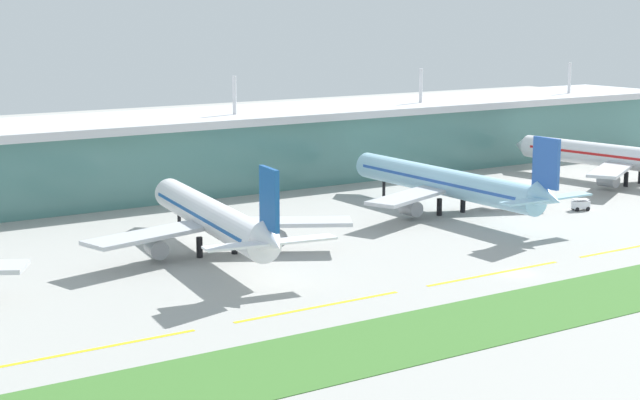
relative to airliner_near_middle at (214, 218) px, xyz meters
The scene contains 11 objects.
ground_plane 52.74m from the airliner_near_middle, 48.58° to the right, with size 600.00×600.00×0.00m, color #9E9E99.
terminal_building 70.21m from the airliner_near_middle, 60.42° to the left, with size 288.00×34.00×26.93m.
airliner_near_middle is the anchor object (origin of this frame).
airliner_far_middle 58.28m from the airliner_near_middle, ahead, with size 48.80×65.78×18.90m.
airliner_farthest 118.66m from the airliner_near_middle, ahead, with size 48.32×68.25×18.90m.
taxiway_stripe_west 52.37m from the airliner_near_middle, 134.41° to the right, with size 28.00×0.70×0.04m, color yellow.
taxiway_stripe_mid_west 37.76m from the airliner_near_middle, 93.65° to the right, with size 28.00×0.70×0.04m, color yellow.
taxiway_stripe_centre 49.20m from the airliner_near_middle, 49.57° to the right, with size 28.00×0.70×0.04m, color yellow.
taxiway_stripe_mid_east 75.68m from the airliner_near_middle, 29.50° to the right, with size 28.00×0.70×0.04m, color yellow.
grass_verge 65.58m from the airliner_near_middle, 57.95° to the right, with size 300.00×18.00×0.10m, color #3D702D.
baggage_cart 84.04m from the airliner_near_middle, ahead, with size 3.98×2.93×2.48m.
Camera 1 is at (-114.51, -115.74, 42.04)m, focal length 57.08 mm.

